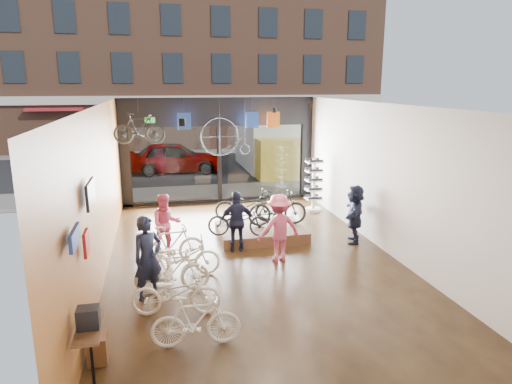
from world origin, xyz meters
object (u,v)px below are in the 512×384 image
object	(u,v)px
box_truck	(271,145)
display_bike_mid	(278,208)
floor_bike_4	(182,257)
floor_bike_1	(196,321)
street_car	(174,157)
floor_bike_5	(171,245)
hung_bike	(139,129)
sunglasses_rack	(314,185)
floor_bike_2	(176,293)
display_platform	(261,232)
customer_1	(166,224)
customer_5	(355,214)
customer_0	(148,258)
display_bike_right	(246,206)
penny_farthing	(228,138)
customer_2	(237,222)
display_bike_left	(239,220)
customer_3	(279,228)
floor_bike_3	(172,271)

from	to	relation	value
box_truck	display_bike_mid	bearing A→B (deg)	-103.00
box_truck	floor_bike_4	xyz separation A→B (m)	(-5.00, -11.56, -0.92)
floor_bike_1	display_bike_mid	world-z (taller)	display_bike_mid
street_car	box_truck	size ratio (longest dim) A/B	0.65
floor_bike_5	hung_bike	distance (m)	4.77
sunglasses_rack	floor_bike_2	bearing A→B (deg)	-132.06
display_platform	hung_bike	world-z (taller)	hung_bike
customer_1	customer_5	world-z (taller)	customer_5
street_car	floor_bike_2	distance (m)	14.38
customer_0	sunglasses_rack	distance (m)	7.77
floor_bike_4	display_bike_right	world-z (taller)	display_bike_right
box_truck	sunglasses_rack	distance (m)	7.04
penny_farthing	sunglasses_rack	bearing A→B (deg)	-15.67
display_bike_right	sunglasses_rack	distance (m)	3.17
display_platform	customer_1	xyz separation A→B (m)	(-2.65, -0.75, 0.64)
display_bike_right	hung_bike	size ratio (longest dim) A/B	1.15
floor_bike_2	customer_1	size ratio (longest dim) A/B	1.07
floor_bike_2	floor_bike_4	world-z (taller)	floor_bike_4
sunglasses_rack	display_bike_right	bearing A→B (deg)	-152.35
customer_5	sunglasses_rack	size ratio (longest dim) A/B	0.88
display_platform	customer_2	distance (m)	1.43
floor_bike_1	display_bike_mid	size ratio (longest dim) A/B	0.87
display_bike_left	display_bike_mid	world-z (taller)	display_bike_mid
hung_bike	floor_bike_1	bearing A→B (deg)	-165.61
customer_1	floor_bike_2	bearing A→B (deg)	-98.26
display_bike_left	floor_bike_2	bearing A→B (deg)	166.49
floor_bike_1	floor_bike_4	distance (m)	2.94
floor_bike_4	sunglasses_rack	xyz separation A→B (m)	(4.73, 4.54, 0.46)
street_car	customer_1	xyz separation A→B (m)	(-0.67, -11.08, 0.02)
display_platform	hung_bike	distance (m)	4.99
street_car	sunglasses_rack	distance (m)	9.13
floor_bike_5	display_platform	world-z (taller)	floor_bike_5
customer_2	customer_3	bearing A→B (deg)	135.14
box_truck	floor_bike_4	world-z (taller)	box_truck
penny_farthing	floor_bike_3	bearing A→B (deg)	-109.53
floor_bike_3	penny_farthing	bearing A→B (deg)	-16.20
display_bike_mid	sunglasses_rack	size ratio (longest dim) A/B	0.94
floor_bike_5	display_bike_right	bearing A→B (deg)	-55.15
customer_5	floor_bike_3	bearing A→B (deg)	-42.60
display_platform	sunglasses_rack	bearing A→B (deg)	44.11
customer_3	penny_farthing	xyz separation A→B (m)	(-0.47, 4.93, 1.65)
customer_2	customer_5	xyz separation A→B (m)	(3.28, 0.02, 0.01)
street_car	customer_3	bearing A→B (deg)	-170.61
floor_bike_2	hung_bike	xyz separation A→B (m)	(-0.72, 6.56, 2.48)
display_bike_right	customer_3	bearing A→B (deg)	-157.32
customer_5	street_car	bearing A→B (deg)	-133.87
customer_3	penny_farthing	world-z (taller)	penny_farthing
floor_bike_4	street_car	bearing A→B (deg)	-0.19
floor_bike_5	sunglasses_rack	bearing A→B (deg)	-61.14
sunglasses_rack	floor_bike_5	bearing A→B (deg)	-146.42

